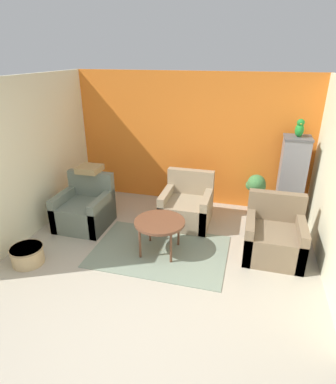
% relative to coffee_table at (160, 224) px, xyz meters
% --- Properties ---
extents(ground_plane, '(20.00, 20.00, 0.00)m').
position_rel_coffee_table_xyz_m(ground_plane, '(0.05, -1.37, -0.48)').
color(ground_plane, '#B2A893').
rests_on(ground_plane, ground).
extents(wall_back_accent, '(4.58, 0.06, 2.49)m').
position_rel_coffee_table_xyz_m(wall_back_accent, '(0.05, 1.97, 0.77)').
color(wall_back_accent, orange).
rests_on(wall_back_accent, ground_plane).
extents(wall_left, '(0.06, 3.31, 2.49)m').
position_rel_coffee_table_xyz_m(wall_left, '(-2.21, 0.29, 0.77)').
color(wall_left, beige).
rests_on(wall_left, ground_plane).
extents(area_rug, '(2.01, 1.37, 0.01)m').
position_rel_coffee_table_xyz_m(area_rug, '(0.00, 0.00, -0.47)').
color(area_rug, gray).
rests_on(area_rug, ground_plane).
extents(coffee_table, '(0.75, 0.75, 0.53)m').
position_rel_coffee_table_xyz_m(coffee_table, '(0.00, 0.00, 0.00)').
color(coffee_table, brown).
rests_on(coffee_table, ground_plane).
extents(armchair_left, '(0.83, 0.82, 0.88)m').
position_rel_coffee_table_xyz_m(armchair_left, '(-1.48, 0.45, -0.19)').
color(armchair_left, slate).
rests_on(armchair_left, ground_plane).
extents(armchair_right, '(0.83, 0.82, 0.88)m').
position_rel_coffee_table_xyz_m(armchair_right, '(1.64, 0.36, -0.19)').
color(armchair_right, '#7A664C').
rests_on(armchair_right, ground_plane).
extents(armchair_middle, '(0.83, 0.82, 0.88)m').
position_rel_coffee_table_xyz_m(armchair_middle, '(0.20, 1.00, -0.19)').
color(armchair_middle, '#9E896B').
rests_on(armchair_middle, ground_plane).
extents(birdcage, '(0.50, 0.50, 1.52)m').
position_rel_coffee_table_xyz_m(birdcage, '(1.90, 1.59, 0.27)').
color(birdcage, '#555559').
rests_on(birdcage, ground_plane).
extents(parrot, '(0.14, 0.25, 0.30)m').
position_rel_coffee_table_xyz_m(parrot, '(1.90, 1.59, 1.18)').
color(parrot, '#1E842D').
rests_on(parrot, birdcage).
extents(potted_plant, '(0.36, 0.33, 0.77)m').
position_rel_coffee_table_xyz_m(potted_plant, '(1.33, 1.68, 0.02)').
color(potted_plant, beige).
rests_on(potted_plant, ground_plane).
extents(wicker_basket, '(0.46, 0.46, 0.26)m').
position_rel_coffee_table_xyz_m(wicker_basket, '(-1.74, -0.78, -0.34)').
color(wicker_basket, tan).
rests_on(wicker_basket, ground_plane).
extents(throw_pillow, '(0.38, 0.38, 0.10)m').
position_rel_coffee_table_xyz_m(throw_pillow, '(-1.48, 0.76, 0.46)').
color(throw_pillow, tan).
rests_on(throw_pillow, armchair_left).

